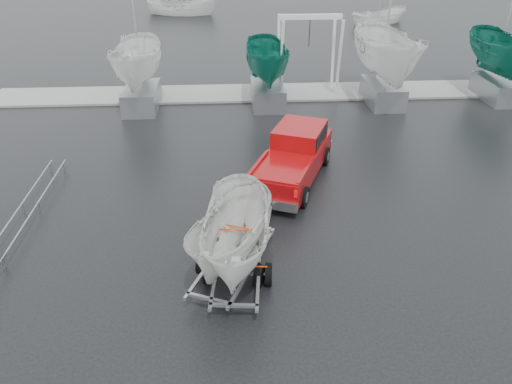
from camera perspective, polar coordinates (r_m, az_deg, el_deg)
The scene contains 13 objects.
ground_plane at distance 16.05m, azimuth 6.14°, elevation -3.14°, with size 120.00×120.00×0.00m, color black.
dock at distance 27.82m, azimuth 1.91°, elevation 11.30°, with size 30.00×3.00×0.12m, color gray.
pickup_truck at distance 18.23m, azimuth 4.44°, elevation 4.36°, with size 3.72×5.61×1.77m.
trailer_hitched at distance 12.30m, azimuth -2.82°, elevation -0.23°, with size 2.48×3.78×4.57m.
trailer_parked at distance 12.07m, azimuth -2.21°, elevation 0.36°, with size 1.87×3.70×5.01m.
boat_hoist at distance 27.38m, azimuth 6.07°, elevation 16.55°, with size 3.30×2.18×4.12m.
keelboat_0 at distance 25.23m, azimuth -13.68°, elevation 16.97°, with size 2.26×3.20×10.43m.
keelboat_1 at distance 25.22m, azimuth 1.39°, elevation 17.06°, with size 2.10×3.20×6.69m.
keelboat_2 at distance 26.02m, azimuth 15.27°, elevation 18.60°, with size 2.65×3.20×10.83m.
keelboat_3 at distance 28.89m, azimuth 27.25°, elevation 16.52°, with size 2.36×3.20×10.53m.
mast_rack_0 at distance 17.74m, azimuth -24.42°, elevation -1.16°, with size 0.56×6.50×0.06m.
moored_boat_1 at distance 52.79m, azimuth -8.40°, elevation 19.44°, with size 3.09×3.03×11.52m.
moored_boat_2 at distance 48.85m, azimuth 13.76°, elevation 18.20°, with size 2.70×2.67×10.77m.
Camera 1 is at (-2.55, -13.38, 8.49)m, focal length 35.00 mm.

